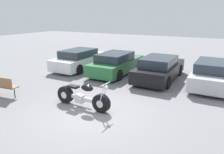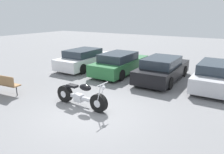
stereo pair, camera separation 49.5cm
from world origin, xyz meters
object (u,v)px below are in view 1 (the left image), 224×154
Objects in this scene: parked_car_black at (159,69)px; parked_car_white at (81,59)px; parked_car_green at (116,63)px; motorcycle at (82,96)px; parked_car_silver at (213,74)px; park_bench at (0,84)px.

parked_car_white is at bearing 179.85° from parked_car_black.
parked_car_black is at bearing -0.54° from parked_car_green.
motorcycle is 0.55× the size of parked_car_silver.
park_bench is (0.02, -5.79, -0.06)m from parked_car_white.
parked_car_green reaches higher than park_bench.
parked_car_silver is (2.64, 0.23, 0.00)m from parked_car_black.
parked_car_white is (-3.79, 5.05, 0.18)m from motorcycle.
parked_car_green is at bearing -177.76° from parked_car_silver.
parked_car_white is 7.91m from parked_car_silver.
motorcycle is at bearing -128.02° from parked_car_silver.
motorcycle is at bearing 11.03° from park_bench.
parked_car_green is 2.64m from parked_car_black.
parked_car_white and parked_car_green have the same top height.
parked_car_green is 1.00× the size of parked_car_silver.
motorcycle is 0.55× the size of parked_car_black.
motorcycle reaches higher than park_bench.
parked_car_green is at bearing 65.74° from park_bench.
motorcycle is at bearing -106.41° from parked_car_black.
parked_car_white is 1.00× the size of parked_car_silver.
parked_car_silver is at bearing 37.29° from park_bench.
parked_car_silver is at bearing 1.57° from parked_car_white.
parked_car_green is at bearing 0.25° from parked_car_white.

